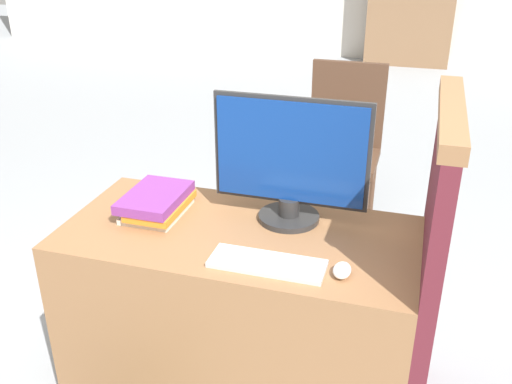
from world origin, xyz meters
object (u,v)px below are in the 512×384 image
(monitor, at_px, (290,161))
(keyboard, at_px, (267,264))
(mouse, at_px, (342,270))
(book_stack, at_px, (157,203))
(far_chair, at_px, (343,139))

(monitor, xyz_separation_m, keyboard, (0.01, -0.31, -0.21))
(mouse, bearing_deg, monitor, 128.11)
(monitor, bearing_deg, mouse, -51.89)
(monitor, height_order, book_stack, monitor)
(monitor, height_order, keyboard, monitor)
(monitor, relative_size, mouse, 6.48)
(monitor, height_order, far_chair, monitor)
(monitor, relative_size, keyboard, 1.51)
(keyboard, xyz_separation_m, far_chair, (-0.03, 1.81, -0.23))
(keyboard, relative_size, mouse, 4.30)
(monitor, xyz_separation_m, far_chair, (-0.03, 1.49, -0.44))
(monitor, xyz_separation_m, mouse, (0.23, -0.30, -0.20))
(keyboard, distance_m, far_chair, 1.82)
(mouse, bearing_deg, keyboard, -176.45)
(keyboard, bearing_deg, mouse, 3.55)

